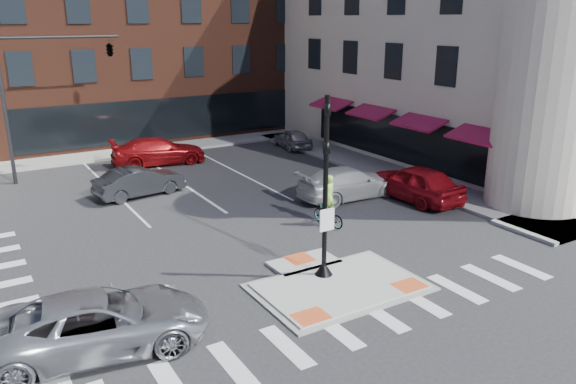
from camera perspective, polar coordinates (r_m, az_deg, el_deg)
ground at (r=18.81m, az=4.34°, el=-9.11°), size 120.00×120.00×0.00m
refuge_island at (r=18.60m, az=4.81°, el=-9.27°), size 5.40×4.65×0.13m
sidewalk_e at (r=32.50m, az=9.69°, el=2.28°), size 3.00×24.00×0.15m
sidewalk_n at (r=38.80m, az=-11.07°, el=4.64°), size 26.00×3.00×0.15m
building_n at (r=47.43m, az=-16.04°, el=15.97°), size 24.40×18.40×15.50m
building_e at (r=40.26m, az=20.98°, el=15.76°), size 21.90×23.90×17.70m
building_far_left at (r=65.99m, az=-26.71°, el=12.59°), size 10.00×12.00×10.00m
building_far_right at (r=70.27m, az=-16.12°, el=14.71°), size 12.00×12.00×12.00m
signal_pole at (r=18.19m, az=3.79°, el=-1.98°), size 0.60×0.60×5.98m
mast_arm_signal at (r=32.36m, az=-20.16°, el=12.46°), size 6.10×2.24×8.00m
silver_suv at (r=15.72m, az=-18.63°, el=-12.45°), size 6.00×3.44×1.58m
red_sedan at (r=27.33m, az=12.74°, el=0.94°), size 2.29×5.15×1.72m
white_pickup at (r=27.14m, az=6.16°, el=0.93°), size 5.22×2.16×1.51m
bg_car_dark at (r=28.28m, az=-14.84°, el=1.03°), size 4.52×2.12×1.43m
bg_car_silver at (r=37.61m, az=0.44°, el=5.45°), size 1.92×3.89×1.28m
bg_car_red at (r=34.22m, az=-13.03°, el=4.07°), size 5.72×2.96×1.59m
cyclist at (r=23.47m, az=4.10°, el=-1.68°), size 0.83×1.79×2.19m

